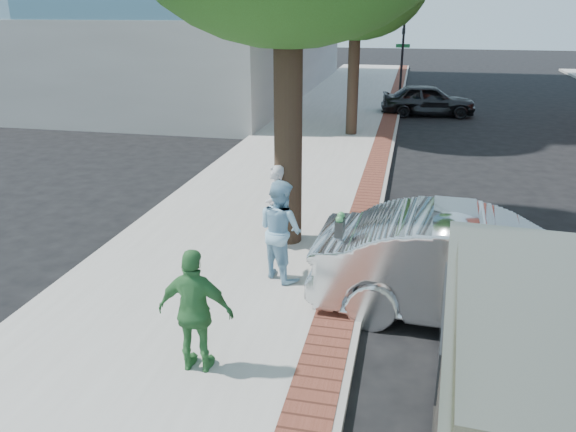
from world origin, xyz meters
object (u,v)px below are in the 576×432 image
(parking_meter, at_px, (339,240))
(person_gray, at_px, (276,206))
(person_green, at_px, (196,311))
(sedan_silver, at_px, (480,269))
(bg_car, at_px, (428,100))
(person_officer, at_px, (280,230))
(van, at_px, (535,365))

(parking_meter, bearing_deg, person_gray, 125.77)
(parking_meter, xyz_separation_m, person_green, (-1.49, -2.00, -0.24))
(person_gray, height_order, sedan_silver, person_gray)
(person_gray, distance_m, bg_car, 15.80)
(person_officer, bearing_deg, person_gray, -36.40)
(sedan_silver, bearing_deg, person_green, 125.46)
(person_green, relative_size, van, 0.32)
(person_officer, bearing_deg, sedan_silver, -151.05)
(parking_meter, distance_m, sedan_silver, 2.11)
(person_green, distance_m, sedan_silver, 4.23)
(person_gray, bearing_deg, bg_car, 159.20)
(person_officer, xyz_separation_m, bg_car, (2.62, 16.81, -0.32))
(person_officer, distance_m, person_green, 2.76)
(sedan_silver, distance_m, bg_car, 17.24)
(parking_meter, distance_m, person_officer, 1.30)
(person_green, bearing_deg, van, 174.20)
(sedan_silver, height_order, van, van)
(person_gray, relative_size, person_green, 0.97)
(sedan_silver, bearing_deg, bg_car, 4.01)
(sedan_silver, bearing_deg, van, -171.71)
(parking_meter, height_order, person_officer, person_officer)
(parking_meter, relative_size, person_green, 0.91)
(person_gray, distance_m, van, 5.78)
(person_green, bearing_deg, person_officer, -99.75)
(person_officer, distance_m, bg_car, 17.02)
(parking_meter, relative_size, person_officer, 0.87)
(parking_meter, height_order, sedan_silver, parking_meter)
(person_gray, xyz_separation_m, person_officer, (0.40, -1.31, 0.06))
(person_gray, height_order, van, van)
(person_gray, relative_size, person_officer, 0.92)
(parking_meter, distance_m, person_green, 2.51)
(person_gray, distance_m, person_green, 4.04)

